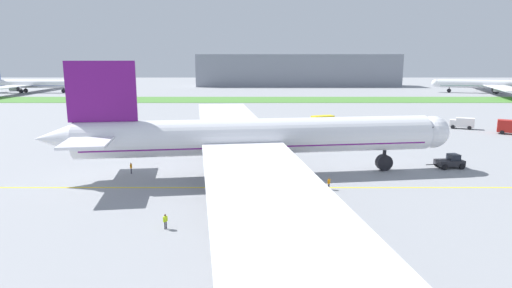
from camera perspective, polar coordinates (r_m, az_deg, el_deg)
The scene contains 13 objects.
ground_plane at distance 58.58m, azimuth 1.89°, elevation -5.33°, with size 600.00×600.00×0.00m, color gray.
apron_taxi_line at distance 57.25m, azimuth 1.93°, elevation -5.72°, with size 280.00×0.36×0.01m, color yellow.
grass_median_strip at distance 172.88m, azimuth 0.76°, elevation 5.83°, with size 320.00×24.00×0.10m, color #4C8438.
airliner_foreground at distance 61.88m, azimuth -0.42°, elevation 0.87°, with size 58.91×96.22×16.31m.
pushback_tug at distance 73.36m, azimuth 24.26°, elevation -2.12°, with size 5.94×3.09×2.14m.
ground_crew_wingwalker_port at distance 56.94m, azimuth 9.70°, elevation -4.98°, with size 0.42×0.48×1.57m.
ground_crew_marshaller_front at distance 44.68m, azimuth -11.63°, elevation -9.71°, with size 0.42×0.47×1.55m.
ground_crew_wingwalker_starboard at distance 66.15m, azimuth -15.88°, elevation -2.89°, with size 0.31×0.58×1.68m.
service_truck_fuel_bowser at distance 114.05m, azimuth 25.58°, elevation 2.51°, with size 5.67×4.01×2.61m.
service_truck_catering_van at distance 109.30m, azimuth 8.93°, elevation 3.15°, with size 5.99×4.17×2.46m.
parked_airliner_far_left at distance 232.16m, azimuth -27.53°, elevation 7.00°, with size 47.84×77.98×12.27m.
parked_airliner_far_centre at distance 230.46m, azimuth 28.52°, elevation 6.89°, with size 48.81×81.56×12.33m.
terminal_building at distance 254.45m, azimuth 5.65°, elevation 9.59°, with size 114.73×20.00×18.00m, color gray.
Camera 1 is at (-1.75, -56.07, 16.86)m, focal length 30.54 mm.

